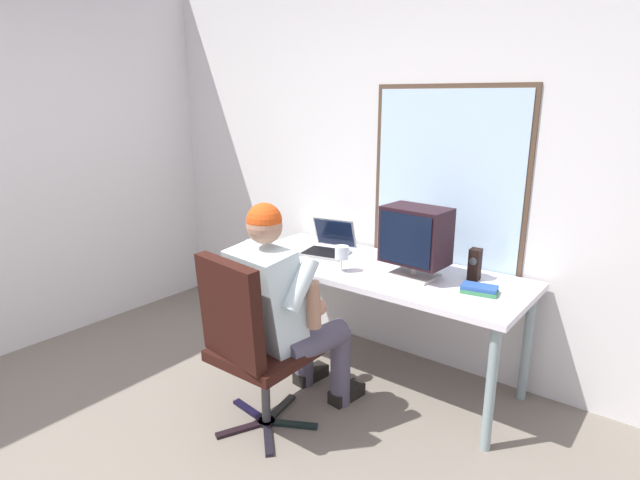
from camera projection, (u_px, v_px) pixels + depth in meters
wall_rear at (403, 159)px, 3.51m from camera, size 4.46×0.08×2.81m
desk at (377, 278)px, 3.33m from camera, size 1.89×0.74×0.76m
office_chair at (248, 337)px, 2.75m from camera, size 0.57×0.58×1.03m
person_seated at (284, 307)px, 2.90m from camera, size 0.56×0.80×1.29m
crt_monitor at (416, 237)px, 3.08m from camera, size 0.39×0.27×0.43m
laptop at (329, 243)px, 3.63m from camera, size 0.36×0.38×0.23m
wine_glass at (342, 254)px, 3.21m from camera, size 0.09×0.09×0.16m
desk_speaker at (475, 264)px, 3.07m from camera, size 0.07×0.08×0.19m
book_stack at (479, 289)px, 2.88m from camera, size 0.22×0.15×0.04m
cd_case at (276, 252)px, 3.62m from camera, size 0.16×0.15×0.01m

